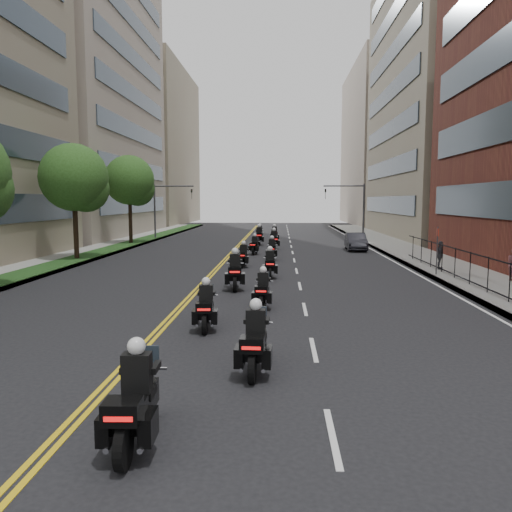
{
  "coord_description": "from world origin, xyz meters",
  "views": [
    {
      "loc": [
        2.3,
        -8.15,
        4.02
      ],
      "look_at": [
        1.28,
        12.25,
        1.72
      ],
      "focal_mm": 35.0,
      "sensor_mm": 36.0,
      "label": 1
    }
  ],
  "objects_px": {
    "motorcycle_10": "(259,237)",
    "motorcycle_11": "(274,235)",
    "motorcycle_0": "(136,404)",
    "motorcycle_7": "(272,250)",
    "motorcycle_2": "(206,309)",
    "motorcycle_12": "(260,233)",
    "motorcycle_9": "(274,241)",
    "motorcycle_5": "(270,265)",
    "pedestrian_c": "(440,255)",
    "motorcycle_4": "(235,273)",
    "motorcycle_1": "(255,344)",
    "parked_sedan": "(356,242)",
    "motorcycle_8": "(255,246)",
    "motorcycle_3": "(263,291)",
    "motorcycle_6": "(243,257)"
  },
  "relations": [
    {
      "from": "motorcycle_10",
      "to": "motorcycle_11",
      "type": "height_order",
      "value": "motorcycle_10"
    },
    {
      "from": "motorcycle_0",
      "to": "motorcycle_7",
      "type": "height_order",
      "value": "motorcycle_0"
    },
    {
      "from": "motorcycle_2",
      "to": "motorcycle_12",
      "type": "height_order",
      "value": "motorcycle_2"
    },
    {
      "from": "motorcycle_11",
      "to": "motorcycle_9",
      "type": "bearing_deg",
      "value": -92.38
    },
    {
      "from": "motorcycle_5",
      "to": "pedestrian_c",
      "type": "height_order",
      "value": "pedestrian_c"
    },
    {
      "from": "motorcycle_9",
      "to": "motorcycle_12",
      "type": "height_order",
      "value": "motorcycle_9"
    },
    {
      "from": "motorcycle_10",
      "to": "motorcycle_12",
      "type": "xyz_separation_m",
      "value": [
        -0.26,
        7.07,
        -0.11
      ]
    },
    {
      "from": "pedestrian_c",
      "to": "motorcycle_9",
      "type": "bearing_deg",
      "value": 54.8
    },
    {
      "from": "motorcycle_7",
      "to": "motorcycle_10",
      "type": "height_order",
      "value": "motorcycle_10"
    },
    {
      "from": "motorcycle_0",
      "to": "motorcycle_4",
      "type": "height_order",
      "value": "motorcycle_4"
    },
    {
      "from": "motorcycle_1",
      "to": "motorcycle_12",
      "type": "distance_m",
      "value": 40.32
    },
    {
      "from": "motorcycle_4",
      "to": "motorcycle_5",
      "type": "height_order",
      "value": "motorcycle_4"
    },
    {
      "from": "motorcycle_1",
      "to": "motorcycle_10",
      "type": "bearing_deg",
      "value": 94.69
    },
    {
      "from": "motorcycle_1",
      "to": "motorcycle_12",
      "type": "relative_size",
      "value": 1.09
    },
    {
      "from": "motorcycle_9",
      "to": "pedestrian_c",
      "type": "relative_size",
      "value": 1.5
    },
    {
      "from": "motorcycle_1",
      "to": "parked_sedan",
      "type": "bearing_deg",
      "value": 79.48
    },
    {
      "from": "motorcycle_2",
      "to": "motorcycle_9",
      "type": "distance_m",
      "value": 25.74
    },
    {
      "from": "motorcycle_5",
      "to": "pedestrian_c",
      "type": "distance_m",
      "value": 9.78
    },
    {
      "from": "motorcycle_1",
      "to": "motorcycle_8",
      "type": "relative_size",
      "value": 1.11
    },
    {
      "from": "motorcycle_2",
      "to": "motorcycle_8",
      "type": "bearing_deg",
      "value": 84.31
    },
    {
      "from": "motorcycle_8",
      "to": "motorcycle_1",
      "type": "bearing_deg",
      "value": -80.78
    },
    {
      "from": "motorcycle_3",
      "to": "motorcycle_8",
      "type": "relative_size",
      "value": 1.0
    },
    {
      "from": "motorcycle_10",
      "to": "motorcycle_6",
      "type": "bearing_deg",
      "value": -92.06
    },
    {
      "from": "motorcycle_0",
      "to": "motorcycle_11",
      "type": "relative_size",
      "value": 1.04
    },
    {
      "from": "motorcycle_7",
      "to": "motorcycle_9",
      "type": "relative_size",
      "value": 0.92
    },
    {
      "from": "motorcycle_1",
      "to": "pedestrian_c",
      "type": "xyz_separation_m",
      "value": [
        9.48,
        16.85,
        0.26
      ]
    },
    {
      "from": "motorcycle_6",
      "to": "motorcycle_7",
      "type": "distance_m",
      "value": 4.17
    },
    {
      "from": "motorcycle_9",
      "to": "pedestrian_c",
      "type": "xyz_separation_m",
      "value": [
        9.46,
        -12.71,
        0.25
      ]
    },
    {
      "from": "motorcycle_2",
      "to": "motorcycle_4",
      "type": "distance_m",
      "value": 7.02
    },
    {
      "from": "motorcycle_6",
      "to": "motorcycle_10",
      "type": "relative_size",
      "value": 0.84
    },
    {
      "from": "motorcycle_5",
      "to": "motorcycle_6",
      "type": "relative_size",
      "value": 1.04
    },
    {
      "from": "motorcycle_0",
      "to": "motorcycle_12",
      "type": "xyz_separation_m",
      "value": [
        0.15,
        43.87,
        -0.07
      ]
    },
    {
      "from": "motorcycle_3",
      "to": "motorcycle_7",
      "type": "height_order",
      "value": "motorcycle_7"
    },
    {
      "from": "motorcycle_0",
      "to": "motorcycle_1",
      "type": "xyz_separation_m",
      "value": [
        1.78,
        3.59,
        -0.02
      ]
    },
    {
      "from": "motorcycle_1",
      "to": "parked_sedan",
      "type": "relative_size",
      "value": 0.55
    },
    {
      "from": "motorcycle_5",
      "to": "motorcycle_10",
      "type": "distance_m",
      "value": 18.89
    },
    {
      "from": "motorcycle_1",
      "to": "motorcycle_12",
      "type": "height_order",
      "value": "motorcycle_1"
    },
    {
      "from": "motorcycle_0",
      "to": "motorcycle_2",
      "type": "height_order",
      "value": "motorcycle_0"
    },
    {
      "from": "motorcycle_1",
      "to": "motorcycle_5",
      "type": "xyz_separation_m",
      "value": [
        0.03,
        14.38,
        -0.04
      ]
    },
    {
      "from": "motorcycle_2",
      "to": "motorcycle_7",
      "type": "relative_size",
      "value": 1.0
    },
    {
      "from": "motorcycle_0",
      "to": "motorcycle_11",
      "type": "bearing_deg",
      "value": 85.23
    },
    {
      "from": "motorcycle_4",
      "to": "motorcycle_6",
      "type": "xyz_separation_m",
      "value": [
        -0.19,
        7.53,
        -0.12
      ]
    },
    {
      "from": "motorcycle_1",
      "to": "motorcycle_12",
      "type": "bearing_deg",
      "value": 94.64
    },
    {
      "from": "motorcycle_0",
      "to": "motorcycle_12",
      "type": "height_order",
      "value": "motorcycle_0"
    },
    {
      "from": "motorcycle_1",
      "to": "motorcycle_9",
      "type": "bearing_deg",
      "value": 92.28
    },
    {
      "from": "motorcycle_2",
      "to": "pedestrian_c",
      "type": "distance_m",
      "value": 17.15
    },
    {
      "from": "motorcycle_3",
      "to": "parked_sedan",
      "type": "height_order",
      "value": "motorcycle_3"
    },
    {
      "from": "motorcycle_5",
      "to": "motorcycle_11",
      "type": "xyz_separation_m",
      "value": [
        -0.06,
        22.22,
        0.03
      ]
    },
    {
      "from": "motorcycle_3",
      "to": "motorcycle_7",
      "type": "bearing_deg",
      "value": 92.23
    },
    {
      "from": "motorcycle_1",
      "to": "motorcycle_9",
      "type": "distance_m",
      "value": 29.56
    }
  ]
}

